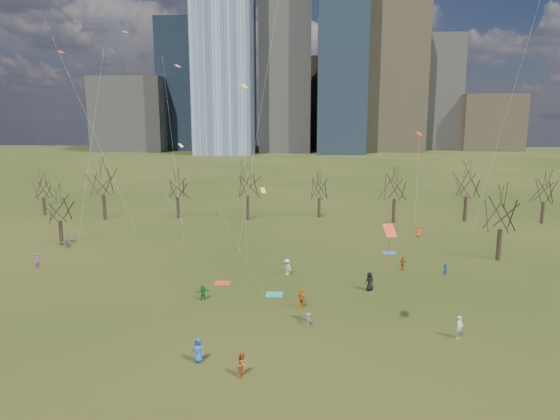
# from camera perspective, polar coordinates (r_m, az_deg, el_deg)

# --- Properties ---
(ground) EXTENTS (500.00, 500.00, 0.00)m
(ground) POSITION_cam_1_polar(r_m,az_deg,el_deg) (44.84, -0.87, -11.70)
(ground) COLOR black
(ground) RESTS_ON ground
(downtown_skyline) EXTENTS (212.50, 78.00, 118.00)m
(downtown_skyline) POSITION_cam_1_polar(r_m,az_deg,el_deg) (253.02, 2.03, 15.61)
(downtown_skyline) COLOR slate
(downtown_skyline) RESTS_ON ground
(bare_tree_row) EXTENTS (113.04, 29.80, 9.50)m
(bare_tree_row) POSITION_cam_1_polar(r_m,az_deg,el_deg) (79.40, 0.95, 2.73)
(bare_tree_row) COLOR black
(bare_tree_row) RESTS_ON ground
(blanket_teal) EXTENTS (1.60, 1.50, 0.03)m
(blanket_teal) POSITION_cam_1_polar(r_m,az_deg,el_deg) (49.15, -0.68, -9.63)
(blanket_teal) COLOR teal
(blanket_teal) RESTS_ON ground
(blanket_navy) EXTENTS (1.60, 1.50, 0.03)m
(blanket_navy) POSITION_cam_1_polar(r_m,az_deg,el_deg) (64.94, 12.38, -4.81)
(blanket_navy) COLOR #2658B1
(blanket_navy) RESTS_ON ground
(blanket_crimson) EXTENTS (1.60, 1.50, 0.03)m
(blanket_crimson) POSITION_cam_1_polar(r_m,az_deg,el_deg) (52.66, -6.61, -8.30)
(blanket_crimson) COLOR red
(blanket_crimson) RESTS_ON ground
(person_0) EXTENTS (0.93, 0.66, 1.78)m
(person_0) POSITION_cam_1_polar(r_m,az_deg,el_deg) (36.81, -9.34, -15.53)
(person_0) COLOR #2552A4
(person_0) RESTS_ON ground
(person_1) EXTENTS (0.79, 0.79, 1.84)m
(person_1) POSITION_cam_1_polar(r_m,az_deg,el_deg) (42.15, 19.83, -12.51)
(person_1) COLOR silver
(person_1) RESTS_ON ground
(person_2) EXTENTS (0.78, 0.93, 1.70)m
(person_2) POSITION_cam_1_polar(r_m,az_deg,el_deg) (34.75, -4.29, -17.16)
(person_2) COLOR #B64B1A
(person_2) RESTS_ON ground
(person_3) EXTENTS (0.82, 0.82, 1.14)m
(person_3) POSITION_cam_1_polar(r_m,az_deg,el_deg) (42.17, 3.25, -12.37)
(person_3) COLOR slate
(person_3) RESTS_ON ground
(person_4) EXTENTS (0.99, 1.12, 1.82)m
(person_4) POSITION_cam_1_polar(r_m,az_deg,el_deg) (45.62, 2.52, -10.08)
(person_4) COLOR orange
(person_4) RESTS_ON ground
(person_5) EXTENTS (1.47, 1.02, 1.53)m
(person_5) POSITION_cam_1_polar(r_m,az_deg,el_deg) (48.14, -8.81, -9.25)
(person_5) COLOR #1A7534
(person_5) RESTS_ON ground
(person_6) EXTENTS (1.07, 0.90, 1.87)m
(person_6) POSITION_cam_1_polar(r_m,az_deg,el_deg) (50.77, 10.20, -8.03)
(person_6) COLOR black
(person_6) RESTS_ON ground
(person_7) EXTENTS (0.55, 0.72, 1.76)m
(person_7) POSITION_cam_1_polar(r_m,az_deg,el_deg) (63.43, -26.03, -5.23)
(person_7) COLOR #894A95
(person_7) RESTS_ON ground
(person_8) EXTENTS (0.66, 0.73, 1.24)m
(person_8) POSITION_cam_1_polar(r_m,az_deg,el_deg) (57.52, 18.34, -6.50)
(person_8) COLOR #264DA7
(person_8) RESTS_ON ground
(person_9) EXTENTS (1.31, 1.25, 1.78)m
(person_9) POSITION_cam_1_polar(r_m,az_deg,el_deg) (54.68, 0.80, -6.54)
(person_9) COLOR silver
(person_9) RESTS_ON ground
(person_10) EXTENTS (0.99, 0.55, 1.60)m
(person_10) POSITION_cam_1_polar(r_m,az_deg,el_deg) (57.90, 13.81, -5.96)
(person_10) COLOR #B7421A
(person_10) RESTS_ON ground
(person_11) EXTENTS (1.56, 1.55, 1.80)m
(person_11) POSITION_cam_1_polar(r_m,az_deg,el_deg) (71.09, -23.08, -3.35)
(person_11) COLOR slate
(person_11) RESTS_ON ground
(person_12) EXTENTS (0.80, 0.95, 1.66)m
(person_12) POSITION_cam_1_polar(r_m,az_deg,el_deg) (74.42, 15.59, -2.34)
(person_12) COLOR #E94419
(person_12) RESTS_ON ground
(kites_airborne) EXTENTS (57.10, 44.23, 34.32)m
(kites_airborne) POSITION_cam_1_polar(r_m,az_deg,el_deg) (55.71, 1.37, 7.82)
(kites_airborne) COLOR #ECFA27
(kites_airborne) RESTS_ON ground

